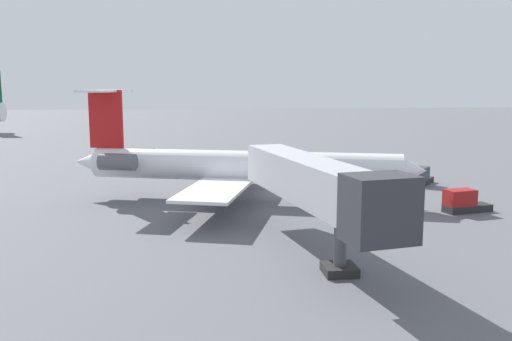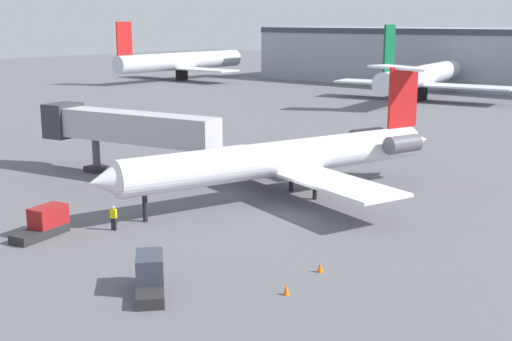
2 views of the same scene
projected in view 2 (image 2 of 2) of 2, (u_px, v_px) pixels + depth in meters
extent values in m
cube|color=#5B5B60|center=(305.00, 213.00, 49.56)|extent=(400.00, 400.00, 0.10)
cylinder|color=white|center=(283.00, 158.00, 52.85)|extent=(10.70, 26.86, 2.69)
cone|color=white|center=(105.00, 181.00, 45.25)|extent=(3.09, 2.86, 2.55)
cone|color=white|center=(416.00, 140.00, 60.50)|extent=(2.96, 3.16, 2.29)
cube|color=white|center=(340.00, 184.00, 48.78)|extent=(10.98, 7.22, 0.24)
cube|color=white|center=(253.00, 157.00, 58.43)|extent=(10.98, 7.22, 0.24)
cylinder|color=#595960|center=(403.00, 144.00, 56.52)|extent=(2.39, 3.50, 1.50)
cylinder|color=#595960|center=(367.00, 136.00, 60.21)|extent=(2.39, 3.50, 1.50)
cube|color=red|center=(403.00, 97.00, 58.64)|extent=(1.18, 3.13, 5.25)
cube|color=white|center=(404.00, 68.00, 58.09)|extent=(7.21, 4.32, 0.20)
cylinder|color=black|center=(145.00, 208.00, 47.22)|extent=(0.36, 0.36, 1.91)
cylinder|color=black|center=(315.00, 187.00, 53.09)|extent=(0.36, 0.36, 1.91)
cylinder|color=black|center=(291.00, 179.00, 55.72)|extent=(0.36, 0.36, 1.91)
cube|color=#ADADB2|center=(132.00, 127.00, 59.99)|extent=(17.56, 5.70, 2.60)
cube|color=#333338|center=(63.00, 120.00, 63.99)|extent=(2.94, 3.58, 3.20)
cylinder|color=#4C4C51|center=(96.00, 154.00, 62.72)|extent=(0.70, 0.70, 3.21)
cube|color=#262626|center=(97.00, 169.00, 63.01)|extent=(1.80, 1.80, 0.50)
cube|color=black|center=(114.00, 224.00, 45.41)|extent=(0.40, 0.36, 0.85)
cube|color=yellow|center=(113.00, 214.00, 45.25)|extent=(0.48, 0.42, 0.60)
sphere|color=tan|center=(113.00, 207.00, 45.16)|extent=(0.24, 0.24, 0.24)
cube|color=#262628|center=(150.00, 289.00, 34.72)|extent=(3.92, 3.70, 0.60)
cube|color=#333842|center=(150.00, 266.00, 35.29)|extent=(2.73, 2.64, 1.30)
cube|color=#262628|center=(40.00, 233.00, 43.88)|extent=(2.16, 4.20, 0.60)
cube|color=maroon|center=(48.00, 216.00, 44.36)|extent=(1.85, 2.63, 1.30)
cone|color=orange|center=(320.00, 267.00, 37.87)|extent=(0.36, 0.36, 0.55)
cone|color=orange|center=(286.00, 290.00, 34.75)|extent=(0.36, 0.36, 0.55)
cylinder|color=silver|center=(181.00, 61.00, 156.53)|extent=(4.26, 36.82, 3.96)
cube|color=red|center=(124.00, 39.00, 143.17)|extent=(0.33, 4.00, 7.00)
cube|color=silver|center=(182.00, 68.00, 156.87)|extent=(30.95, 6.26, 0.30)
cube|color=black|center=(182.00, 75.00, 157.22)|extent=(1.20, 2.80, 2.40)
cylinder|color=silver|center=(422.00, 76.00, 117.25)|extent=(9.06, 36.69, 3.67)
cube|color=#0C5933|center=(389.00, 48.00, 102.54)|extent=(0.89, 4.00, 7.00)
cube|color=silver|center=(421.00, 84.00, 117.56)|extent=(31.25, 10.49, 0.30)
cube|color=black|center=(421.00, 94.00, 117.91)|extent=(1.20, 2.80, 2.40)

